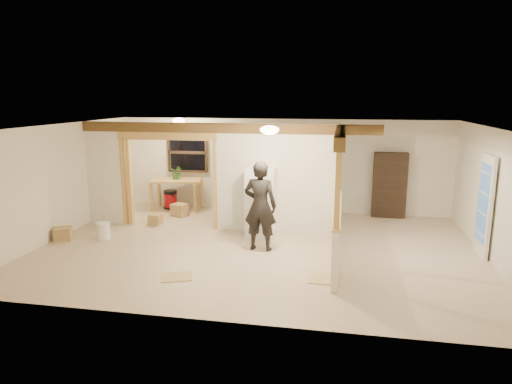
% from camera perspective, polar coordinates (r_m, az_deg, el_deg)
% --- Properties ---
extents(floor, '(9.00, 6.50, 0.01)m').
position_cam_1_polar(floor, '(9.59, 0.30, -6.94)').
color(floor, '#C6AF93').
rests_on(floor, ground).
extents(ceiling, '(9.00, 6.50, 0.01)m').
position_cam_1_polar(ceiling, '(9.10, 0.31, 8.16)').
color(ceiling, white).
extents(wall_back, '(9.00, 0.01, 2.50)m').
position_cam_1_polar(wall_back, '(12.43, 3.01, 3.35)').
color(wall_back, silver).
rests_on(wall_back, floor).
extents(wall_front, '(9.00, 0.01, 2.50)m').
position_cam_1_polar(wall_front, '(6.19, -5.15, -5.48)').
color(wall_front, silver).
rests_on(wall_front, floor).
extents(wall_left, '(0.01, 6.50, 2.50)m').
position_cam_1_polar(wall_left, '(10.99, -23.45, 1.25)').
color(wall_left, silver).
rests_on(wall_left, floor).
extents(wall_right, '(0.01, 6.50, 2.50)m').
position_cam_1_polar(wall_right, '(9.56, 27.89, -0.63)').
color(wall_right, silver).
rests_on(wall_right, floor).
extents(partition_left_stub, '(0.90, 0.12, 2.50)m').
position_cam_1_polar(partition_left_stub, '(11.76, -18.39, 2.27)').
color(partition_left_stub, white).
rests_on(partition_left_stub, floor).
extents(partition_center, '(2.80, 0.12, 2.50)m').
position_cam_1_polar(partition_center, '(10.40, 2.58, 1.67)').
color(partition_center, white).
rests_on(partition_center, floor).
extents(doorway_frame, '(2.46, 0.14, 2.20)m').
position_cam_1_polar(doorway_frame, '(11.09, -10.85, 1.33)').
color(doorway_frame, tan).
rests_on(doorway_frame, floor).
extents(header_beam_back, '(7.00, 0.18, 0.22)m').
position_cam_1_polar(header_beam_back, '(10.49, -3.92, 7.97)').
color(header_beam_back, brown).
rests_on(header_beam_back, ceiling).
extents(header_beam_right, '(0.18, 3.30, 0.22)m').
position_cam_1_polar(header_beam_right, '(8.56, 10.49, 6.92)').
color(header_beam_right, brown).
rests_on(header_beam_right, ceiling).
extents(pony_wall, '(0.12, 3.20, 1.00)m').
position_cam_1_polar(pony_wall, '(8.92, 10.03, -5.20)').
color(pony_wall, white).
rests_on(pony_wall, floor).
extents(stud_partition, '(0.14, 3.20, 1.32)m').
position_cam_1_polar(stud_partition, '(8.65, 10.31, 2.16)').
color(stud_partition, tan).
rests_on(stud_partition, pony_wall).
extents(window_back, '(1.12, 0.10, 1.10)m').
position_cam_1_polar(window_back, '(12.91, -8.57, 4.90)').
color(window_back, black).
rests_on(window_back, wall_back).
extents(french_door, '(0.12, 0.86, 2.00)m').
position_cam_1_polar(french_door, '(9.96, 26.65, -1.52)').
color(french_door, white).
rests_on(french_door, floor).
extents(ceiling_dome_main, '(0.36, 0.36, 0.16)m').
position_cam_1_polar(ceiling_dome_main, '(8.56, 1.70, 7.78)').
color(ceiling_dome_main, '#FFEABF').
rests_on(ceiling_dome_main, ceiling).
extents(ceiling_dome_util, '(0.32, 0.32, 0.14)m').
position_cam_1_polar(ceiling_dome_util, '(11.98, -9.63, 8.80)').
color(ceiling_dome_util, '#FFEABF').
rests_on(ceiling_dome_util, ceiling).
extents(hanging_bulb, '(0.07, 0.07, 0.07)m').
position_cam_1_polar(hanging_bulb, '(11.18, -8.39, 7.09)').
color(hanging_bulb, '#FFD88C').
rests_on(hanging_bulb, ceiling).
extents(refrigerator, '(0.64, 0.62, 1.55)m').
position_cam_1_polar(refrigerator, '(10.18, 0.66, -1.26)').
color(refrigerator, silver).
rests_on(refrigerator, floor).
extents(woman, '(0.71, 0.50, 1.85)m').
position_cam_1_polar(woman, '(9.20, 0.53, -1.75)').
color(woman, black).
rests_on(woman, floor).
extents(work_table, '(1.46, 0.94, 0.85)m').
position_cam_1_polar(work_table, '(12.77, -9.92, -0.33)').
color(work_table, tan).
rests_on(work_table, floor).
extents(potted_plant, '(0.41, 0.37, 0.39)m').
position_cam_1_polar(potted_plant, '(12.68, -9.84, 2.44)').
color(potted_plant, '#2C6632').
rests_on(potted_plant, work_table).
extents(shop_vac, '(0.52, 0.52, 0.52)m').
position_cam_1_polar(shop_vac, '(12.98, -10.64, -0.90)').
color(shop_vac, '#9B0810').
rests_on(shop_vac, floor).
extents(bookshelf, '(0.84, 0.28, 1.69)m').
position_cam_1_polar(bookshelf, '(12.24, 16.35, 0.83)').
color(bookshelf, black).
rests_on(bookshelf, floor).
extents(bucket, '(0.37, 0.37, 0.37)m').
position_cam_1_polar(bucket, '(10.63, -18.53, -4.62)').
color(bucket, white).
rests_on(bucket, floor).
extents(box_util_a, '(0.47, 0.43, 0.32)m').
position_cam_1_polar(box_util_a, '(12.15, -9.54, -2.23)').
color(box_util_a, tan).
rests_on(box_util_a, floor).
extents(box_util_b, '(0.30, 0.30, 0.26)m').
position_cam_1_polar(box_util_b, '(11.46, -12.45, -3.37)').
color(box_util_b, tan).
rests_on(box_util_b, floor).
extents(box_front, '(0.45, 0.41, 0.29)m').
position_cam_1_polar(box_front, '(10.86, -23.01, -4.83)').
color(box_front, tan).
rests_on(box_front, floor).
extents(floor_panel_near, '(0.57, 0.57, 0.02)m').
position_cam_1_polar(floor_panel_near, '(8.10, 8.64, -10.63)').
color(floor_panel_near, tan).
rests_on(floor_panel_near, floor).
extents(floor_panel_far, '(0.65, 0.59, 0.02)m').
position_cam_1_polar(floor_panel_far, '(8.19, -9.89, -10.42)').
color(floor_panel_far, tan).
rests_on(floor_panel_far, floor).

